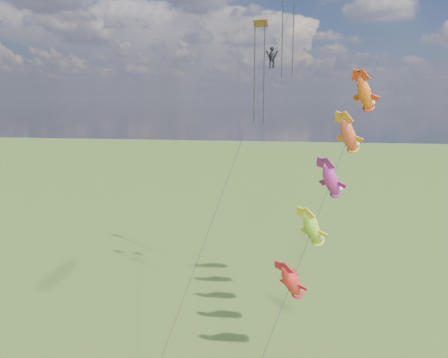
# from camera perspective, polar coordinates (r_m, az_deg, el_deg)

# --- Properties ---
(ground) EXTENTS (300.00, 300.00, 0.00)m
(ground) POSITION_cam_1_polar(r_m,az_deg,el_deg) (34.73, -24.03, -18.87)
(ground) COLOR #274511
(fish_windsock_rig) EXTENTS (8.63, 13.55, 19.97)m
(fish_windsock_rig) POSITION_cam_1_polar(r_m,az_deg,el_deg) (29.16, 13.82, -0.29)
(fish_windsock_rig) COLOR brown
(fish_windsock_rig) RESTS_ON ground
(parafoil_rig) EXTENTS (7.72, 16.31, 27.80)m
(parafoil_rig) POSITION_cam_1_polar(r_m,az_deg,el_deg) (33.14, 6.16, 17.13)
(parafoil_rig) COLOR brown
(parafoil_rig) RESTS_ON ground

